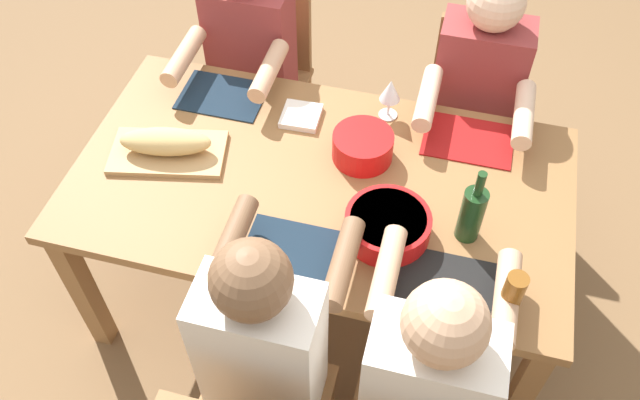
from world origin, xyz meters
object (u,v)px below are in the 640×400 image
(cutting_board, at_px, (168,153))
(napkin_stack, at_px, (301,116))
(serving_bowl_salad, at_px, (388,224))
(beer_bottle, at_px, (510,300))
(diner_near_right, at_px, (248,58))
(diner_near_left, at_px, (475,96))
(dining_table, at_px, (320,195))
(diner_far_left, at_px, (427,381))
(wine_glass, at_px, (390,92))
(chair_near_right, at_px, (265,71))
(diner_far_center, at_px, (267,342))
(bread_loaf, at_px, (165,142))
(serving_bowl_greens, at_px, (363,145))
(chair_near_left, at_px, (470,106))
(wine_bottle, at_px, (472,213))

(cutting_board, xyz_separation_m, napkin_stack, (-0.40, -0.30, 0.00))
(serving_bowl_salad, height_order, beer_bottle, beer_bottle)
(diner_near_right, height_order, diner_near_left, same)
(serving_bowl_salad, relative_size, cutting_board, 0.68)
(dining_table, relative_size, diner_far_left, 1.42)
(wine_glass, bearing_deg, serving_bowl_salad, 100.50)
(diner_far_left, xyz_separation_m, beer_bottle, (-0.18, -0.22, 0.15))
(chair_near_right, distance_m, wine_glass, 0.85)
(diner_near_left, distance_m, diner_far_center, 1.32)
(diner_far_center, height_order, cutting_board, diner_far_center)
(dining_table, bearing_deg, diner_near_right, -52.63)
(bread_loaf, bearing_deg, beer_bottle, 162.82)
(cutting_board, height_order, bread_loaf, bread_loaf)
(diner_far_center, distance_m, serving_bowl_greens, 0.77)
(bread_loaf, bearing_deg, cutting_board, 0.00)
(cutting_board, bearing_deg, dining_table, -177.69)
(serving_bowl_salad, distance_m, serving_bowl_greens, 0.35)
(diner_near_right, relative_size, serving_bowl_greens, 5.63)
(cutting_board, bearing_deg, bread_loaf, 0.00)
(diner_near_left, bearing_deg, diner_near_right, 0.00)
(serving_bowl_salad, height_order, serving_bowl_greens, serving_bowl_greens)
(diner_near_right, distance_m, serving_bowl_salad, 1.08)
(chair_near_right, xyz_separation_m, wine_glass, (-0.63, 0.43, 0.37))
(chair_near_left, height_order, serving_bowl_salad, chair_near_left)
(cutting_board, relative_size, napkin_stack, 2.86)
(wine_glass, bearing_deg, dining_table, 66.19)
(diner_far_center, relative_size, wine_glass, 7.23)
(diner_far_left, bearing_deg, cutting_board, -30.19)
(diner_near_right, bearing_deg, napkin_stack, 133.72)
(chair_near_right, distance_m, cutting_board, 0.87)
(dining_table, distance_m, napkin_stack, 0.33)
(chair_near_right, distance_m, diner_near_right, 0.28)
(dining_table, distance_m, diner_near_right, 0.77)
(diner_far_left, distance_m, serving_bowl_salad, 0.50)
(diner_near_right, relative_size, wine_bottle, 4.14)
(diner_near_right, bearing_deg, dining_table, 127.37)
(beer_bottle, bearing_deg, chair_near_right, -46.81)
(napkin_stack, bearing_deg, diner_far_center, 99.26)
(bread_loaf, bearing_deg, napkin_stack, -143.64)
(beer_bottle, bearing_deg, diner_near_right, -42.02)
(dining_table, xyz_separation_m, chair_near_right, (0.47, -0.80, -0.17))
(chair_near_right, distance_m, wine_bottle, 1.38)
(dining_table, height_order, beer_bottle, beer_bottle)
(diner_near_right, bearing_deg, chair_near_right, -90.00)
(dining_table, xyz_separation_m, serving_bowl_salad, (-0.26, 0.17, 0.13))
(dining_table, height_order, chair_near_left, chair_near_left)
(serving_bowl_salad, relative_size, serving_bowl_greens, 1.29)
(serving_bowl_greens, bearing_deg, chair_near_right, -48.21)
(dining_table, height_order, diner_near_left, diner_near_left)
(diner_far_center, xyz_separation_m, wine_bottle, (-0.51, -0.51, 0.15))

